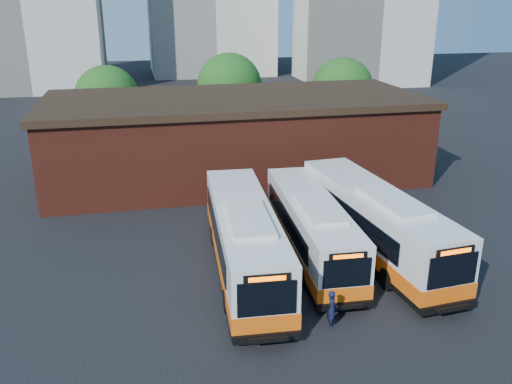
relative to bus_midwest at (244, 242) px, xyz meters
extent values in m
plane|color=black|center=(2.44, -3.95, -1.70)|extent=(220.00, 220.00, 0.00)
cube|color=silver|center=(0.00, 0.04, 0.25)|extent=(3.60, 13.33, 3.13)
cube|color=#F45E0F|center=(0.00, 0.04, -0.66)|extent=(3.66, 13.38, 0.77)
cube|color=black|center=(0.00, 0.04, -1.21)|extent=(3.65, 13.37, 0.27)
cube|color=black|center=(-0.40, -6.57, 0.55)|extent=(2.38, 0.21, 1.48)
cube|color=black|center=(-0.40, -6.58, 1.46)|extent=(1.87, 0.18, 0.35)
cube|color=#FF5905|center=(-0.40, -6.62, 1.46)|extent=(1.48, 0.11, 0.20)
cube|color=black|center=(-0.41, -6.64, -1.21)|extent=(2.80, 0.32, 0.35)
cube|color=black|center=(-0.42, -6.89, -1.10)|extent=(1.62, 0.51, 0.07)
cube|color=black|center=(-0.43, -7.09, -1.02)|extent=(1.59, 0.14, 0.20)
cube|color=black|center=(-1.40, 0.57, 0.55)|extent=(0.68, 10.26, 1.15)
cube|color=black|center=(1.45, 0.39, 0.55)|extent=(0.68, 10.26, 1.15)
cube|color=silver|center=(-0.10, -1.60, 1.92)|extent=(2.18, 4.72, 0.24)
cylinder|color=black|center=(-1.49, -3.61, -1.15)|extent=(0.42, 1.12, 1.10)
cylinder|color=black|center=(1.04, -3.76, -1.15)|extent=(0.42, 1.12, 1.10)
cylinder|color=black|center=(-1.05, 3.63, -1.15)|extent=(0.42, 1.12, 1.10)
cylinder|color=black|center=(1.48, 3.47, -1.15)|extent=(0.42, 1.12, 1.10)
cube|color=silver|center=(3.93, 1.14, 0.08)|extent=(3.19, 12.18, 2.86)
cube|color=#F45E0F|center=(3.93, 1.14, -0.75)|extent=(3.24, 12.23, 0.70)
cube|color=black|center=(3.93, 1.14, -1.25)|extent=(3.23, 12.22, 0.25)
cube|color=black|center=(3.61, -4.91, 0.36)|extent=(2.18, 0.17, 1.36)
cube|color=black|center=(3.61, -4.92, 1.19)|extent=(1.71, 0.15, 0.32)
cube|color=#FF5905|center=(3.61, -4.96, 1.19)|extent=(1.36, 0.09, 0.18)
cube|color=black|center=(3.61, -4.97, -1.25)|extent=(2.57, 0.27, 0.32)
cube|color=black|center=(3.60, -5.20, -1.15)|extent=(1.47, 0.46, 0.06)
cube|color=black|center=(3.59, -5.39, -1.08)|extent=(1.46, 0.12, 0.18)
cube|color=black|center=(2.64, 1.61, 0.36)|extent=(0.54, 9.40, 1.06)
cube|color=black|center=(5.25, 1.47, 0.36)|extent=(0.54, 9.40, 1.06)
cube|color=silver|center=(3.85, -0.37, 1.62)|extent=(1.96, 4.31, 0.22)
cylinder|color=black|center=(2.59, -2.21, -1.20)|extent=(0.37, 1.02, 1.00)
cylinder|color=black|center=(4.91, -2.34, -1.20)|extent=(0.37, 1.02, 1.00)
cylinder|color=black|center=(2.93, 4.41, -1.20)|extent=(0.37, 1.02, 1.00)
cylinder|color=black|center=(5.25, 4.29, -1.20)|extent=(0.37, 1.02, 1.00)
cube|color=silver|center=(7.39, 0.63, 0.28)|extent=(4.03, 13.62, 3.19)
cube|color=#F45E0F|center=(7.39, 0.63, -0.64)|extent=(4.10, 13.69, 0.78)
cube|color=black|center=(7.39, 0.63, -1.20)|extent=(4.08, 13.67, 0.28)
cube|color=black|center=(7.99, -6.09, 0.59)|extent=(2.42, 0.28, 1.51)
cube|color=black|center=(7.99, -6.10, 1.52)|extent=(1.90, 0.24, 0.36)
cube|color=#FF5905|center=(8.00, -6.14, 1.52)|extent=(1.51, 0.16, 0.20)
cube|color=black|center=(8.00, -6.16, -1.20)|extent=(2.86, 0.41, 0.36)
cube|color=black|center=(8.02, -6.41, -1.09)|extent=(1.65, 0.57, 0.07)
cube|color=black|center=(8.04, -6.61, -1.01)|extent=(1.62, 0.19, 0.20)
cube|color=black|center=(5.91, 0.94, 0.59)|extent=(0.99, 10.43, 1.17)
cube|color=black|center=(8.80, 1.20, 0.59)|extent=(0.99, 10.43, 1.17)
cube|color=silver|center=(7.54, -1.04, 1.99)|extent=(2.35, 4.85, 0.25)
cylinder|color=black|center=(6.44, -3.27, -1.14)|extent=(0.46, 1.15, 1.12)
cylinder|color=black|center=(9.02, -3.05, -1.14)|extent=(0.46, 1.15, 1.12)
cylinder|color=black|center=(5.79, 4.08, -1.14)|extent=(0.46, 1.15, 1.12)
cylinder|color=black|center=(8.36, 4.31, -1.14)|extent=(0.46, 1.15, 1.12)
imported|color=black|center=(2.68, -5.75, -0.83)|extent=(0.57, 0.73, 1.75)
cube|color=#602316|center=(2.44, 16.05, 1.30)|extent=(28.00, 12.00, 6.00)
cube|color=black|center=(2.44, 16.05, 4.45)|extent=(28.60, 12.60, 0.50)
cube|color=black|center=(5.44, 10.02, -0.50)|extent=(1.20, 0.08, 2.40)
cylinder|color=#382314|center=(-7.56, 28.05, -0.35)|extent=(0.36, 0.36, 2.70)
sphere|color=#184E16|center=(-7.56, 28.05, 2.95)|extent=(6.00, 6.00, 6.00)
cylinder|color=#382314|center=(4.44, 30.05, -0.22)|extent=(0.36, 0.36, 2.95)
sphere|color=#184E16|center=(4.44, 30.05, 3.38)|extent=(6.56, 6.56, 6.56)
cylinder|color=#382314|center=(15.44, 27.05, -0.30)|extent=(0.36, 0.36, 2.81)
sphere|color=#184E16|center=(15.44, 27.05, 3.14)|extent=(6.24, 6.24, 6.24)
camera|label=1|loc=(-4.82, -24.68, 11.68)|focal=38.00mm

